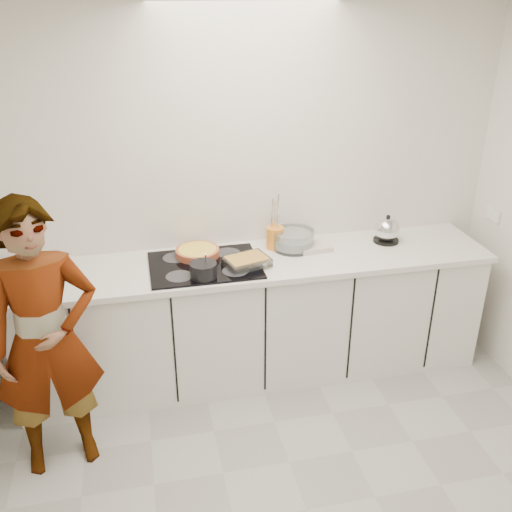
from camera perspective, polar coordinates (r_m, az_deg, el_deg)
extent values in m
cube|color=#B0B0AC|center=(3.40, 5.06, -23.98)|extent=(3.60, 3.20, 0.00)
cube|color=silver|center=(3.98, -1.00, 6.65)|extent=(3.60, 0.00, 2.60)
cube|color=white|center=(4.52, 22.64, 3.86)|extent=(0.02, 0.15, 0.09)
cube|color=white|center=(4.07, -0.01, -6.42)|extent=(3.20, 0.58, 0.87)
cube|color=white|center=(3.85, -0.01, -0.65)|extent=(3.24, 0.64, 0.04)
cube|color=black|center=(3.76, -5.15, -0.91)|extent=(0.72, 0.54, 0.01)
cylinder|color=#B25233|center=(3.88, -5.87, 0.38)|extent=(0.34, 0.34, 0.05)
cylinder|color=yellow|center=(3.87, -5.88, 0.63)|extent=(0.30, 0.30, 0.01)
cylinder|color=black|center=(3.58, -5.29, -1.41)|extent=(0.22, 0.22, 0.09)
cylinder|color=silver|center=(3.58, -5.04, -0.63)|extent=(0.02, 0.07, 0.14)
cube|color=silver|center=(3.72, -0.94, -0.54)|extent=(0.33, 0.27, 0.05)
cube|color=gold|center=(3.72, -0.94, -0.28)|extent=(0.29, 0.24, 0.02)
cylinder|color=silver|center=(3.99, 3.75, 1.66)|extent=(0.35, 0.35, 0.13)
cylinder|color=white|center=(4.00, 3.74, 1.38)|extent=(0.30, 0.30, 0.06)
cube|color=white|center=(4.00, 5.83, 0.89)|extent=(0.24, 0.18, 0.04)
cylinder|color=black|center=(4.21, 12.85, 1.53)|extent=(0.23, 0.23, 0.02)
sphere|color=silver|center=(4.18, 12.96, 2.61)|extent=(0.22, 0.22, 0.18)
sphere|color=black|center=(4.15, 13.09, 3.83)|extent=(0.04, 0.04, 0.03)
cylinder|color=orange|center=(3.99, 1.91, 1.85)|extent=(0.13, 0.13, 0.15)
imported|color=white|center=(3.34, -20.30, -8.04)|extent=(0.66, 0.50, 1.65)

